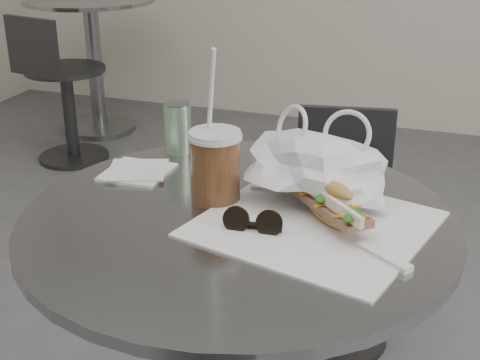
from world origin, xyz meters
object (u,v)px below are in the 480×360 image
(cafe_table, at_px, (238,345))
(bg_table, at_px, (94,49))
(iced_coffee, at_px, (215,165))
(sunglasses, at_px, (253,223))
(drink_can, at_px, (178,128))
(bg_chair, at_px, (62,98))
(chair_far, at_px, (339,243))
(banh_mi, at_px, (330,202))

(cafe_table, bearing_deg, bg_table, 126.03)
(iced_coffee, distance_m, sunglasses, 0.15)
(drink_can, bearing_deg, iced_coffee, -51.30)
(cafe_table, relative_size, bg_table, 1.03)
(bg_table, xyz_separation_m, bg_chair, (0.09, -0.48, -0.13))
(bg_table, relative_size, drink_can, 6.80)
(chair_far, height_order, sunglasses, sunglasses)
(chair_far, relative_size, iced_coffee, 2.42)
(bg_chair, relative_size, drink_can, 6.80)
(bg_chair, distance_m, banh_mi, 2.42)
(banh_mi, xyz_separation_m, drink_can, (-0.38, 0.23, 0.02))
(drink_can, bearing_deg, cafe_table, -48.57)
(banh_mi, distance_m, drink_can, 0.44)
(sunglasses, relative_size, drink_can, 0.93)
(banh_mi, height_order, drink_can, drink_can)
(chair_far, bearing_deg, drink_can, 50.80)
(banh_mi, height_order, sunglasses, banh_mi)
(bg_table, distance_m, chair_far, 2.20)
(banh_mi, bearing_deg, sunglasses, -100.58)
(bg_table, height_order, drink_can, drink_can)
(bg_chair, bearing_deg, drink_can, -36.42)
(banh_mi, bearing_deg, bg_chair, 179.30)
(bg_table, bearing_deg, drink_can, -54.73)
(bg_chair, distance_m, sunglasses, 2.39)
(chair_far, xyz_separation_m, sunglasses, (-0.01, -0.80, 0.45))
(iced_coffee, height_order, sunglasses, iced_coffee)
(chair_far, bearing_deg, bg_chair, -41.94)
(cafe_table, relative_size, iced_coffee, 2.70)
(bg_table, xyz_separation_m, iced_coffee, (1.54, -2.15, 0.34))
(bg_chair, height_order, drink_can, drink_can)
(banh_mi, bearing_deg, bg_table, 173.72)
(cafe_table, distance_m, iced_coffee, 0.35)
(iced_coffee, bearing_deg, cafe_table, -39.35)
(drink_can, bearing_deg, sunglasses, -48.76)
(cafe_table, relative_size, banh_mi, 3.46)
(cafe_table, xyz_separation_m, bg_table, (-1.60, 2.20, -0.00))
(chair_far, relative_size, drink_can, 6.25)
(cafe_table, relative_size, drink_can, 6.98)
(cafe_table, distance_m, banh_mi, 0.35)
(bg_chair, bearing_deg, bg_table, 112.97)
(bg_table, height_order, bg_chair, same)
(bg_chair, height_order, banh_mi, banh_mi)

